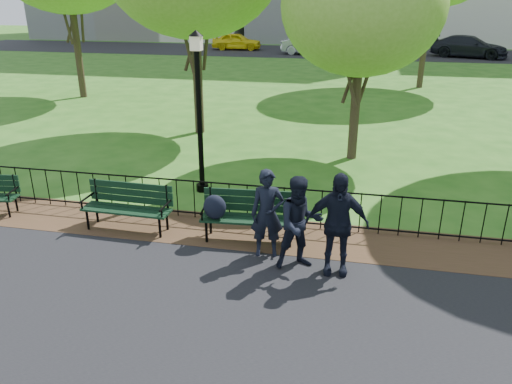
% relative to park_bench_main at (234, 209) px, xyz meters
% --- Properties ---
extents(ground, '(120.00, 120.00, 0.00)m').
position_rel_park_bench_main_xyz_m(ground, '(1.08, -1.16, -0.69)').
color(ground, '#285E18').
extents(dirt_strip, '(60.00, 1.60, 0.01)m').
position_rel_park_bench_main_xyz_m(dirt_strip, '(1.08, 0.34, -0.67)').
color(dirt_strip, '#3A2C17').
rests_on(dirt_strip, ground).
extents(far_street, '(70.00, 9.00, 0.01)m').
position_rel_park_bench_main_xyz_m(far_street, '(1.08, 33.84, -0.68)').
color(far_street, black).
rests_on(far_street, ground).
extents(iron_fence, '(24.06, 0.06, 1.00)m').
position_rel_park_bench_main_xyz_m(iron_fence, '(1.08, 0.84, -0.19)').
color(iron_fence, black).
rests_on(iron_fence, ground).
extents(park_bench_main, '(1.97, 0.74, 1.10)m').
position_rel_park_bench_main_xyz_m(park_bench_main, '(0.00, 0.00, 0.00)').
color(park_bench_main, black).
rests_on(park_bench_main, ground).
extents(park_bench_left_a, '(1.90, 0.64, 1.07)m').
position_rel_park_bench_main_xyz_m(park_bench_left_a, '(-2.31, 0.07, -0.08)').
color(park_bench_left_a, black).
rests_on(park_bench_left_a, ground).
extents(lamppost, '(0.35, 0.35, 3.91)m').
position_rel_park_bench_main_xyz_m(lamppost, '(-1.45, 2.44, 1.44)').
color(lamppost, black).
rests_on(lamppost, ground).
extents(tree_near_e, '(4.50, 4.50, 6.27)m').
position_rel_park_bench_main_xyz_m(tree_near_e, '(2.18, 5.95, 3.66)').
color(tree_near_e, '#2D2116').
rests_on(tree_near_e, ground).
extents(person_left, '(0.68, 0.51, 1.71)m').
position_rel_park_bench_main_xyz_m(person_left, '(0.77, -0.48, 0.18)').
color(person_left, black).
rests_on(person_left, asphalt_path).
extents(person_mid, '(0.95, 0.74, 1.75)m').
position_rel_park_bench_main_xyz_m(person_mid, '(1.42, -0.80, 0.20)').
color(person_mid, black).
rests_on(person_mid, asphalt_path).
extents(person_right, '(1.14, 0.54, 1.89)m').
position_rel_park_bench_main_xyz_m(person_right, '(2.07, -0.85, 0.27)').
color(person_right, black).
rests_on(person_right, asphalt_path).
extents(taxi, '(4.23, 1.88, 1.41)m').
position_rel_park_bench_main_xyz_m(taxi, '(-8.33, 34.03, 0.03)').
color(taxi, yellow).
rests_on(taxi, far_street).
extents(sedan_silver, '(4.71, 2.12, 1.50)m').
position_rel_park_bench_main_xyz_m(sedan_silver, '(-1.79, 31.76, 0.07)').
color(sedan_silver, '#A3A5AA').
rests_on(sedan_silver, far_street).
extents(sedan_dark, '(5.91, 3.83, 1.59)m').
position_rel_park_bench_main_xyz_m(sedan_dark, '(10.05, 32.52, 0.12)').
color(sedan_dark, black).
rests_on(sedan_dark, far_street).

